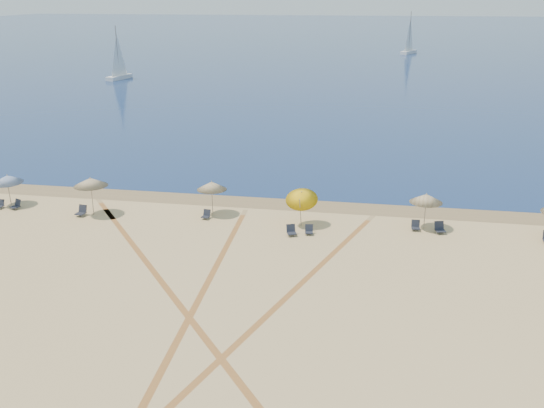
# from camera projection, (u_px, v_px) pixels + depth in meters

# --- Properties ---
(ocean) EXTENTS (500.00, 500.00, 0.00)m
(ocean) POSITION_uv_depth(u_px,v_px,m) (366.00, 34.00, 231.28)
(ocean) COLOR #0C2151
(ocean) RESTS_ON ground
(wet_sand) EXTENTS (500.00, 500.00, 0.00)m
(wet_sand) POSITION_uv_depth(u_px,v_px,m) (282.00, 203.00, 44.21)
(wet_sand) COLOR olive
(wet_sand) RESTS_ON ground
(umbrella_0) EXTENTS (2.10, 2.13, 2.29)m
(umbrella_0) POSITION_uv_depth(u_px,v_px,m) (8.00, 179.00, 43.22)
(umbrella_0) COLOR gray
(umbrella_0) RESTS_ON ground
(umbrella_1) EXTENTS (2.29, 2.29, 2.66)m
(umbrella_1) POSITION_uv_depth(u_px,v_px,m) (91.00, 182.00, 41.27)
(umbrella_1) COLOR gray
(umbrella_1) RESTS_ON ground
(umbrella_2) EXTENTS (2.03, 2.04, 2.39)m
(umbrella_2) POSITION_uv_depth(u_px,v_px,m) (212.00, 186.00, 41.36)
(umbrella_2) COLOR gray
(umbrella_2) RESTS_ON ground
(umbrella_3) EXTENTS (2.10, 2.13, 2.74)m
(umbrella_3) POSITION_uv_depth(u_px,v_px,m) (302.00, 196.00, 39.30)
(umbrella_3) COLOR gray
(umbrella_3) RESTS_ON ground
(umbrella_4) EXTENTS (2.10, 2.11, 2.37)m
(umbrella_4) POSITION_uv_depth(u_px,v_px,m) (426.00, 198.00, 38.87)
(umbrella_4) COLOR gray
(umbrella_4) RESTS_ON ground
(chair_0) EXTENTS (0.55, 0.63, 0.61)m
(chair_0) POSITION_uv_depth(u_px,v_px,m) (0.00, 205.00, 43.11)
(chair_0) COLOR black
(chair_0) RESTS_ON ground
(chair_1) EXTENTS (0.77, 0.82, 0.67)m
(chair_1) POSITION_uv_depth(u_px,v_px,m) (16.00, 205.00, 42.98)
(chair_1) COLOR black
(chair_1) RESTS_ON ground
(chair_2) EXTENTS (0.71, 0.79, 0.72)m
(chair_2) POSITION_uv_depth(u_px,v_px,m) (82.00, 211.00, 41.65)
(chair_2) COLOR black
(chair_2) RESTS_ON ground
(chair_3) EXTENTS (0.58, 0.66, 0.60)m
(chair_3) POSITION_uv_depth(u_px,v_px,m) (206.00, 215.00, 41.13)
(chair_3) COLOR black
(chair_3) RESTS_ON ground
(chair_4) EXTENTS (0.75, 0.80, 0.67)m
(chair_4) POSITION_uv_depth(u_px,v_px,m) (291.00, 231.00, 38.29)
(chair_4) COLOR black
(chair_4) RESTS_ON ground
(chair_5) EXTENTS (0.57, 0.64, 0.60)m
(chair_5) POSITION_uv_depth(u_px,v_px,m) (309.00, 230.00, 38.46)
(chair_5) COLOR black
(chair_5) RESTS_ON ground
(chair_6) EXTENTS (0.54, 0.63, 0.63)m
(chair_6) POSITION_uv_depth(u_px,v_px,m) (416.00, 226.00, 39.13)
(chair_6) COLOR black
(chair_6) RESTS_ON ground
(chair_7) EXTENTS (0.75, 0.82, 0.72)m
(chair_7) POSITION_uv_depth(u_px,v_px,m) (440.00, 228.00, 38.67)
(chair_7) COLOR black
(chair_7) RESTS_ON ground
(sailboat_0) EXTENTS (2.64, 6.33, 9.16)m
(sailboat_0) POSITION_uv_depth(u_px,v_px,m) (118.00, 63.00, 107.34)
(sailboat_0) COLOR white
(sailboat_0) RESTS_ON ocean
(sailboat_1) EXTENTS (4.38, 6.98, 10.22)m
(sailboat_1) POSITION_uv_depth(u_px,v_px,m) (409.00, 41.00, 152.81)
(sailboat_1) COLOR white
(sailboat_1) RESTS_ON ocean
(tire_tracks) EXTENTS (44.72, 40.54, 0.00)m
(tire_tracks) POSITION_uv_depth(u_px,v_px,m) (207.00, 296.00, 30.60)
(tire_tracks) COLOR tan
(tire_tracks) RESTS_ON ground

